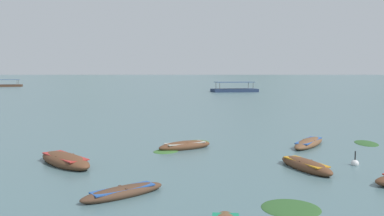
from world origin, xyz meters
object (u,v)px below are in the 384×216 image
Objects in this scene: rowboat_2 at (123,192)px; mooring_buoy at (355,163)px; rowboat_3 at (309,143)px; rowboat_4 at (306,165)px; rowboat_7 at (65,160)px; ferry_0 at (234,90)px; rowboat_1 at (185,146)px; ferry_1 at (4,85)px.

rowboat_2 is 11.42m from mooring_buoy.
rowboat_3 is 1.14× the size of rowboat_4.
rowboat_4 is 0.93× the size of rowboat_7.
rowboat_2 is at bearing -51.36° from rowboat_7.
rowboat_2 is 6.15m from rowboat_7.
rowboat_2 is 13.83m from rowboat_3.
rowboat_4 is 4.55× the size of mooring_buoy.
ferry_0 is at bearing 89.65° from rowboat_3.
rowboat_4 is at bearing -160.46° from mooring_buoy.
rowboat_7 is at bearing -157.34° from rowboat_3.
ferry_0 is (7.93, 71.21, 0.26)m from rowboat_1.
rowboat_4 is 129.22m from ferry_1.
ferry_0 is at bearing 79.84° from rowboat_7.
ferry_1 is at bearing 118.50° from rowboat_7.
rowboat_2 is 80.86m from ferry_0.
rowboat_3 is at bearing -55.02° from ferry_1.
rowboat_3 is 5.21× the size of mooring_buoy.
mooring_buoy is (10.17, 5.19, -0.06)m from rowboat_2.
rowboat_2 is 0.73× the size of rowboat_3.
ferry_0 is at bearing 90.37° from mooring_buoy.
rowboat_4 is 0.32× the size of ferry_0.
rowboat_2 is 0.83× the size of rowboat_4.
mooring_buoy reaches higher than rowboat_3.
ferry_0 reaches higher than rowboat_4.
ferry_0 is (2.10, 76.00, 0.26)m from rowboat_4.
mooring_buoy is (72.67, -107.64, -0.36)m from ferry_1.
mooring_buoy is at bearing 19.54° from rowboat_4.
rowboat_4 is (-1.67, -6.00, 0.01)m from rowboat_3.
rowboat_7 reaches higher than rowboat_1.
ferry_0 reaches higher than mooring_buoy.
rowboat_2 is at bearing -152.96° from mooring_buoy.
rowboat_1 is 7.03m from rowboat_7.
ferry_1 is at bearing 118.98° from rowboat_2.
rowboat_4 is (5.83, -4.79, 0.00)m from rowboat_1.
rowboat_7 reaches higher than rowboat_2.
mooring_buoy is (2.59, 0.92, -0.10)m from rowboat_4.
rowboat_3 is 70.00m from ferry_0.
rowboat_1 is 0.30× the size of ferry_1.
rowboat_4 is at bearing -39.40° from rowboat_1.
ferry_0 reaches higher than rowboat_1.
rowboat_4 is at bearing -91.58° from ferry_0.
rowboat_3 is at bearing 9.16° from rowboat_1.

